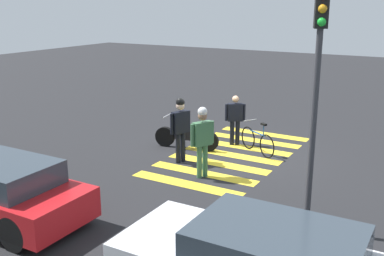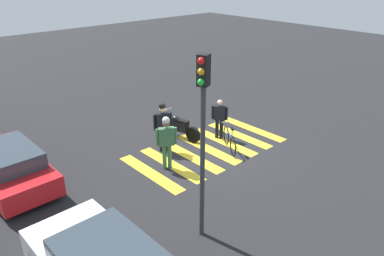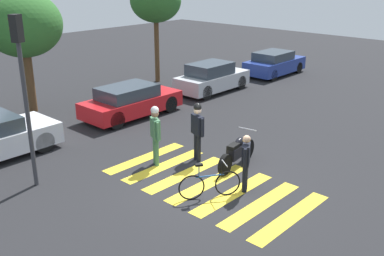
{
  "view_description": "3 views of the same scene",
  "coord_description": "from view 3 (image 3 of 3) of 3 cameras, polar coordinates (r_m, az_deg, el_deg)",
  "views": [
    {
      "loc": [
        -5.66,
        12.16,
        4.49
      ],
      "look_at": [
        0.69,
        1.21,
        1.04
      ],
      "focal_mm": 43.21,
      "sensor_mm": 36.0,
      "label": 1
    },
    {
      "loc": [
        -8.97,
        8.99,
        6.5
      ],
      "look_at": [
        0.2,
        0.62,
        0.98
      ],
      "focal_mm": 34.95,
      "sensor_mm": 36.0,
      "label": 2
    },
    {
      "loc": [
        -8.79,
        -7.51,
        5.86
      ],
      "look_at": [
        0.68,
        1.26,
        1.2
      ],
      "focal_mm": 42.04,
      "sensor_mm": 36.0,
      "label": 3
    }
  ],
  "objects": [
    {
      "name": "ground_plane",
      "position": [
        12.96,
        2.07,
        -7.05
      ],
      "size": [
        60.0,
        60.0,
        0.0
      ],
      "primitive_type": "plane",
      "color": "#232326"
    },
    {
      "name": "police_motorcycle",
      "position": [
        13.92,
        5.72,
        -3.09
      ],
      "size": [
        2.11,
        0.65,
        1.04
      ],
      "color": "black",
      "rests_on": "ground_plane"
    },
    {
      "name": "leaning_bicycle",
      "position": [
        12.05,
        2.24,
        -7.15
      ],
      "size": [
        1.47,
        0.97,
        1.02
      ],
      "color": "black",
      "rests_on": "ground_plane"
    },
    {
      "name": "officer_on_foot",
      "position": [
        12.27,
        6.84,
        -4.03
      ],
      "size": [
        0.58,
        0.42,
        1.63
      ],
      "color": "black",
      "rests_on": "ground_plane"
    },
    {
      "name": "officer_by_motorcycle",
      "position": [
        14.02,
        0.7,
        0.11
      ],
      "size": [
        0.36,
        0.67,
        1.91
      ],
      "color": "black",
      "rests_on": "ground_plane"
    },
    {
      "name": "pedestrian_bystander",
      "position": [
        13.76,
        -4.67,
        -0.35
      ],
      "size": [
        0.42,
        0.63,
        1.91
      ],
      "color": "#3F724C",
      "rests_on": "ground_plane"
    },
    {
      "name": "crosswalk_stripes",
      "position": [
        12.96,
        2.07,
        -7.04
      ],
      "size": [
        3.14,
        5.85,
        0.01
      ],
      "color": "yellow",
      "rests_on": "ground_plane"
    },
    {
      "name": "car_red_convertible",
      "position": [
        18.61,
        -7.78,
        3.37
      ],
      "size": [
        4.25,
        1.79,
        1.32
      ],
      "color": "black",
      "rests_on": "ground_plane"
    },
    {
      "name": "car_silver_sedan",
      "position": [
        22.22,
        2.53,
        6.36
      ],
      "size": [
        3.97,
        1.7,
        1.45
      ],
      "color": "black",
      "rests_on": "ground_plane"
    },
    {
      "name": "car_blue_hatchback",
      "position": [
        26.23,
        10.4,
        8.05
      ],
      "size": [
        3.95,
        1.78,
        1.34
      ],
      "color": "black",
      "rests_on": "ground_plane"
    },
    {
      "name": "traffic_light_pole",
      "position": [
        12.62,
        -20.73,
        6.12
      ],
      "size": [
        0.31,
        0.36,
        4.73
      ],
      "color": "#38383D",
      "rests_on": "ground_plane"
    },
    {
      "name": "street_tree_mid",
      "position": [
        19.71,
        -20.65,
        12.15
      ],
      "size": [
        3.12,
        3.12,
        5.0
      ],
      "color": "brown",
      "rests_on": "ground_plane"
    },
    {
      "name": "street_tree_far",
      "position": [
        23.84,
        -4.64,
        15.75
      ],
      "size": [
        2.61,
        2.61,
        5.33
      ],
      "color": "brown",
      "rests_on": "ground_plane"
    }
  ]
}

